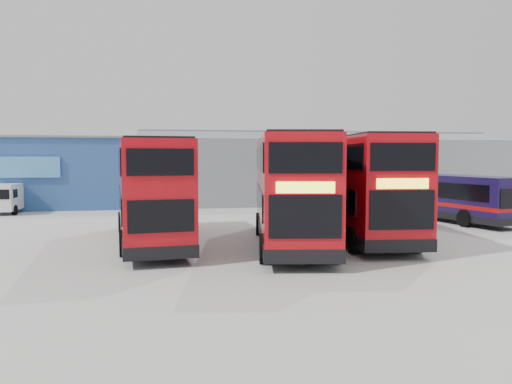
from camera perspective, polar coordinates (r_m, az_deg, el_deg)
name	(u,v)px	position (r m, az deg, el deg)	size (l,w,h in m)	color
ground_plane	(280,240)	(22.24, 2.70, -5.47)	(120.00, 120.00, 0.00)	#ADADA7
office_block	(44,172)	(40.48, -23.03, 2.15)	(12.30, 8.32, 5.12)	navy
maintenance_shed	(320,169)	(43.35, 7.30, 2.57)	(30.50, 12.00, 5.89)	gray
double_decker_left	(150,193)	(21.50, -11.98, -0.08)	(3.51, 10.47, 4.35)	#AD0912
double_decker_centre	(290,191)	(20.73, 3.95, 0.09)	(4.17, 10.93, 4.52)	#AD0912
double_decker_right	(359,188)	(23.04, 11.65, 0.45)	(3.61, 10.96, 4.56)	#AD0912
single_decker_blue	(444,198)	(30.98, 20.68, -0.60)	(4.15, 9.97, 2.64)	#110C38
panel_van	(8,196)	(36.67, -26.50, -0.45)	(1.96, 4.48, 1.94)	white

